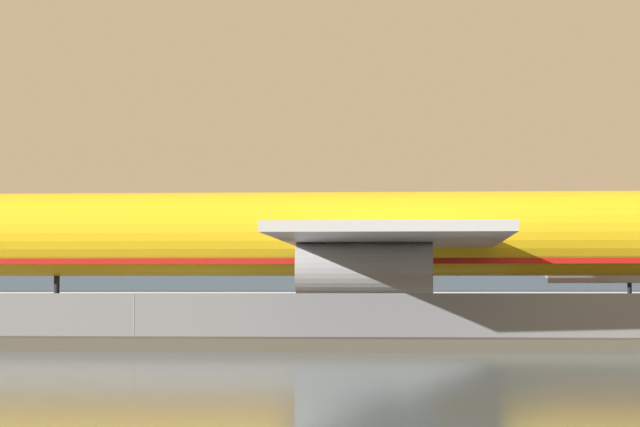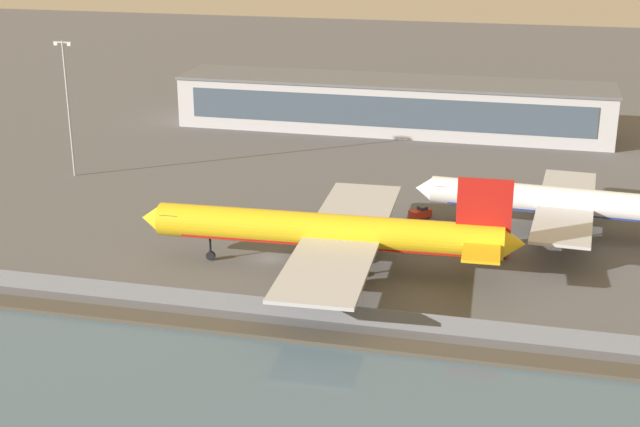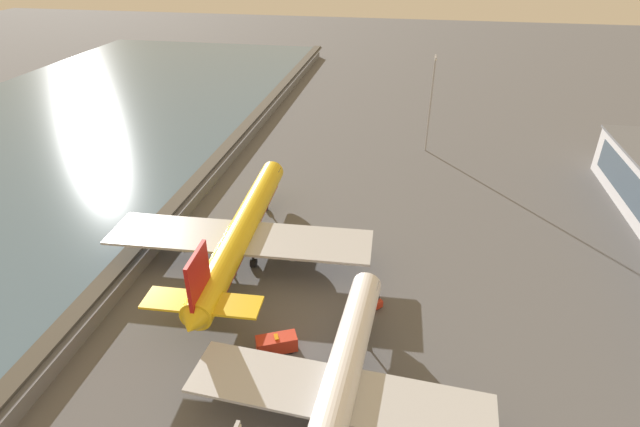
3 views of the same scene
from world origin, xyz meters
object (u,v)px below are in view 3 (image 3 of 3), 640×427
at_px(passenger_jet_white, 341,383).
at_px(cargo_jet_yellow, 242,231).
at_px(baggage_tug, 372,300).
at_px(ops_van, 278,343).
at_px(apron_light_mast_apron_east, 431,100).

bearing_deg(passenger_jet_white, cargo_jet_yellow, -143.71).
xyz_separation_m(cargo_jet_yellow, passenger_jet_white, (27.48, 20.18, -0.38)).
height_order(cargo_jet_yellow, baggage_tug, cargo_jet_yellow).
distance_m(cargo_jet_yellow, ops_van, 22.75).
bearing_deg(cargo_jet_yellow, passenger_jet_white, 36.29).
xyz_separation_m(cargo_jet_yellow, ops_van, (19.59, 10.92, -3.78)).
bearing_deg(apron_light_mast_apron_east, passenger_jet_white, -6.86).
bearing_deg(baggage_tug, cargo_jet_yellow, -110.55).
height_order(baggage_tug, apron_light_mast_apron_east, apron_light_mast_apron_east).
distance_m(passenger_jet_white, ops_van, 12.63).
relative_size(cargo_jet_yellow, passenger_jet_white, 1.26).
bearing_deg(cargo_jet_yellow, baggage_tug, 69.45).
bearing_deg(apron_light_mast_apron_east, cargo_jet_yellow, -29.76).
height_order(passenger_jet_white, apron_light_mast_apron_east, apron_light_mast_apron_east).
height_order(passenger_jet_white, ops_van, passenger_jet_white).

